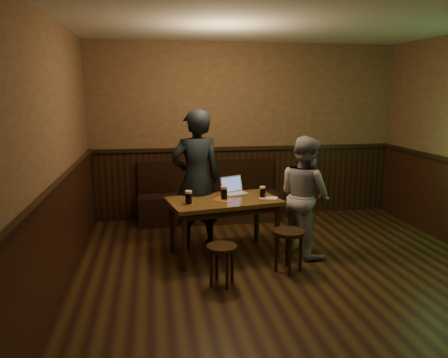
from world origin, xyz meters
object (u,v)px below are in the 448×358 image
bench (208,202)px  pint_mid (224,193)px  laptop (234,189)px  stool_right (289,239)px  pint_left (189,197)px  pint_right (262,192)px  person_suit (196,179)px  person_grey (305,196)px  stool_left (222,254)px  pub_table (224,207)px

bench → pint_mid: bearing=-89.8°
laptop → stool_right: bearing=-85.2°
pint_left → pint_right: (0.95, 0.18, -0.01)m
pint_left → person_suit: size_ratio=0.09×
stool_right → person_grey: bearing=55.8°
stool_left → stool_right: bearing=16.0°
pint_mid → person_grey: 1.02m
bench → pub_table: bearing=-90.0°
pint_left → person_grey: bearing=2.1°
pint_right → person_suit: bearing=156.6°
pub_table → pint_mid: pint_mid is taller
person_suit → person_grey: 1.41m
stool_right → person_grey: person_grey is taller
stool_left → pint_left: 0.90m
pub_table → person_grey: person_grey is taller
pub_table → stool_right: size_ratio=2.98×
stool_right → laptop: bearing=116.9°
stool_left → person_suit: (-0.14, 1.25, 0.56)m
pint_mid → person_suit: 0.49m
pint_right → laptop: 0.41m
pub_table → pint_mid: (0.00, 0.00, 0.18)m
person_suit → pint_left: bearing=64.3°
pint_right → bench: bearing=108.5°
bench → person_grey: bearing=-58.0°
pint_left → pint_mid: (0.45, 0.17, 0.00)m
bench → pub_table: (0.00, -1.51, 0.32)m
pint_mid → pint_right: size_ratio=1.14×
stool_right → laptop: 1.10m
stool_right → pint_mid: pint_mid is taller
laptop → stool_left: bearing=-128.6°
bench → laptop: bearing=-81.8°
person_grey → pint_left: bearing=70.4°
stool_right → pint_mid: bearing=134.5°
stool_left → person_grey: 1.47m
bench → pint_mid: bench is taller
pub_table → stool_right: 0.95m
pint_left → person_grey: (1.46, 0.05, -0.05)m
pub_table → laptop: 0.36m
bench → pub_table: 1.55m
bench → stool_right: bench is taller
pint_mid → person_suit: (-0.31, 0.37, 0.11)m
stool_left → pint_left: pint_left is taller
person_grey → person_suit: bearing=48.4°
pint_right → person_grey: (0.51, -0.13, -0.04)m
stool_left → person_grey: bearing=33.3°
pub_table → pint_left: pint_left is taller
pint_mid → person_grey: size_ratio=0.11×
pint_left → pint_mid: same height
pub_table → pint_mid: size_ratio=8.83×
pub_table → pint_mid: 0.18m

